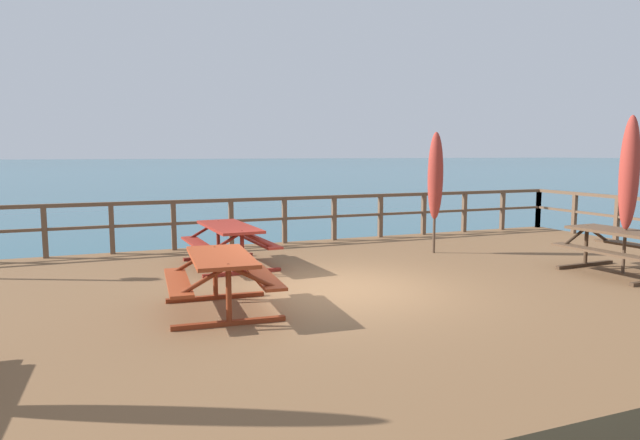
# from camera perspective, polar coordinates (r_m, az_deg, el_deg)

# --- Properties ---
(ground_plane) EXTENTS (600.00, 600.00, 0.00)m
(ground_plane) POSITION_cam_1_polar(r_m,az_deg,el_deg) (8.98, 1.70, -12.61)
(ground_plane) COLOR #2D5B6B
(wooden_deck) EXTENTS (16.71, 9.35, 0.90)m
(wooden_deck) POSITION_cam_1_polar(r_m,az_deg,el_deg) (8.84, 1.71, -9.87)
(wooden_deck) COLOR brown
(wooden_deck) RESTS_ON ground
(railing_waterside_far) EXTENTS (16.51, 0.10, 1.09)m
(railing_waterside_far) POSITION_cam_1_polar(r_m,az_deg,el_deg) (12.82, -6.35, 0.66)
(railing_waterside_far) COLOR brown
(railing_waterside_far) RESTS_ON wooden_deck
(picnic_table_back_right) EXTENTS (1.49, 1.88, 0.78)m
(picnic_table_back_right) POSITION_cam_1_polar(r_m,az_deg,el_deg) (11.00, 28.53, -2.04)
(picnic_table_back_right) COLOR brown
(picnic_table_back_right) RESTS_ON wooden_deck
(picnic_table_mid_left) EXTENTS (1.51, 1.74, 0.78)m
(picnic_table_mid_left) POSITION_cam_1_polar(r_m,az_deg,el_deg) (7.50, -10.08, -5.15)
(picnic_table_mid_left) COLOR #993819
(picnic_table_mid_left) RESTS_ON wooden_deck
(picnic_table_front_left) EXTENTS (1.50, 2.07, 0.78)m
(picnic_table_front_left) POSITION_cam_1_polar(r_m,az_deg,el_deg) (10.49, -9.28, -1.65)
(picnic_table_front_left) COLOR maroon
(picnic_table_front_left) RESTS_ON wooden_deck
(patio_umbrella_short_front) EXTENTS (0.32, 0.32, 2.74)m
(patio_umbrella_short_front) POSITION_cam_1_polar(r_m,az_deg,el_deg) (10.96, 29.09, 4.16)
(patio_umbrella_short_front) COLOR #4C3828
(patio_umbrella_short_front) RESTS_ON wooden_deck
(patio_umbrella_tall_back_right) EXTENTS (0.32, 0.32, 2.54)m
(patio_umbrella_tall_back_right) POSITION_cam_1_polar(r_m,az_deg,el_deg) (11.88, 11.73, 4.38)
(patio_umbrella_tall_back_right) COLOR #4C3828
(patio_umbrella_tall_back_right) RESTS_ON wooden_deck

